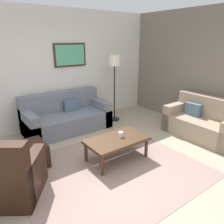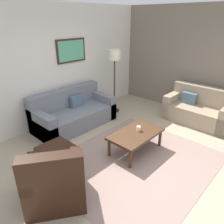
# 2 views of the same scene
# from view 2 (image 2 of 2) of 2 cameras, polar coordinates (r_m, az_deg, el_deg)

# --- Properties ---
(ground_plane) EXTENTS (8.00, 8.00, 0.00)m
(ground_plane) POSITION_cam_2_polar(r_m,az_deg,el_deg) (4.13, 6.18, -13.00)
(ground_plane) COLOR tan
(rear_partition) EXTENTS (6.00, 0.12, 2.80)m
(rear_partition) POSITION_cam_2_polar(r_m,az_deg,el_deg) (5.37, -16.22, 11.46)
(rear_partition) COLOR silver
(rear_partition) RESTS_ON ground_plane
(stone_feature_panel) EXTENTS (0.12, 5.20, 2.80)m
(stone_feature_panel) POSITION_cam_2_polar(r_m,az_deg,el_deg) (6.11, 24.46, 11.71)
(stone_feature_panel) COLOR slate
(stone_feature_panel) RESTS_ON ground_plane
(area_rug) EXTENTS (2.86, 2.47, 0.01)m
(area_rug) POSITION_cam_2_polar(r_m,az_deg,el_deg) (4.13, 6.18, -12.96)
(area_rug) COLOR gray
(area_rug) RESTS_ON ground_plane
(couch_main) EXTENTS (1.97, 0.94, 0.88)m
(couch_main) POSITION_cam_2_polar(r_m,az_deg,el_deg) (5.38, -10.45, -0.37)
(couch_main) COLOR slate
(couch_main) RESTS_ON ground_plane
(couch_loveseat) EXTENTS (0.81, 1.58, 0.88)m
(couch_loveseat) POSITION_cam_2_polar(r_m,az_deg,el_deg) (5.90, 22.09, 0.48)
(couch_loveseat) COLOR gray
(couch_loveseat) RESTS_ON ground_plane
(armchair_leather) EXTENTS (1.11, 1.11, 0.95)m
(armchair_leather) POSITION_cam_2_polar(r_m,az_deg,el_deg) (3.29, -14.80, -18.18)
(armchair_leather) COLOR black
(armchair_leather) RESTS_ON ground_plane
(ottoman) EXTENTS (0.56, 0.56, 0.40)m
(ottoman) POSITION_cam_2_polar(r_m,az_deg,el_deg) (4.01, -14.34, -11.47)
(ottoman) COLOR black
(ottoman) RESTS_ON ground_plane
(coffee_table) EXTENTS (1.10, 0.64, 0.41)m
(coffee_table) POSITION_cam_2_polar(r_m,az_deg,el_deg) (4.25, 6.38, -6.08)
(coffee_table) COLOR #472D1C
(coffee_table) RESTS_ON ground_plane
(cup) EXTENTS (0.09, 0.09, 0.09)m
(cup) POSITION_cam_2_polar(r_m,az_deg,el_deg) (4.29, 7.09, -4.34)
(cup) COLOR white
(cup) RESTS_ON coffee_table
(lamp_standing) EXTENTS (0.32, 0.32, 1.71)m
(lamp_standing) POSITION_cam_2_polar(r_m,az_deg,el_deg) (5.78, 0.69, 13.30)
(lamp_standing) COLOR black
(lamp_standing) RESTS_ON ground_plane
(framed_artwork) EXTENTS (0.84, 0.04, 0.56)m
(framed_artwork) POSITION_cam_2_polar(r_m,az_deg,el_deg) (5.57, -10.77, 15.72)
(framed_artwork) COLOR #382316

